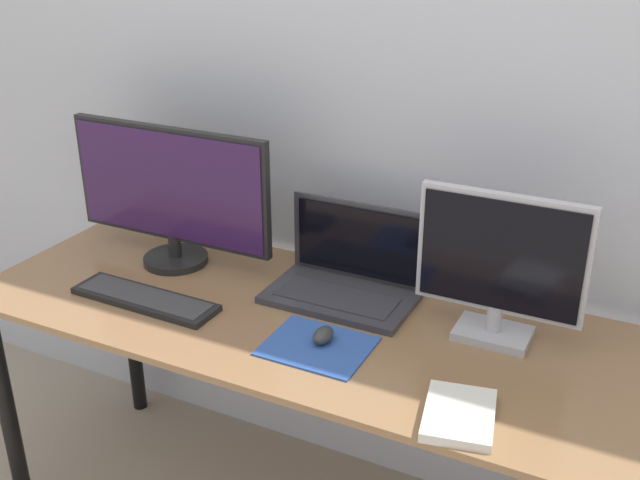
{
  "coord_description": "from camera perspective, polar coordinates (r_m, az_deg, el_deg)",
  "views": [
    {
      "loc": [
        0.74,
        -1.11,
        1.65
      ],
      "look_at": [
        0.01,
        0.37,
        0.91
      ],
      "focal_mm": 42.0,
      "sensor_mm": 36.0,
      "label": 1
    }
  ],
  "objects": [
    {
      "name": "mouse",
      "position": [
        1.75,
        0.25,
        -7.27
      ],
      "size": [
        0.04,
        0.07,
        0.03
      ],
      "color": "#333333",
      "rests_on": "mousepad"
    },
    {
      "name": "monitor_left",
      "position": [
        2.1,
        -11.31,
        3.54
      ],
      "size": [
        0.62,
        0.18,
        0.4
      ],
      "color": "black",
      "rests_on": "desk"
    },
    {
      "name": "book",
      "position": [
        1.54,
        10.56,
        -12.98
      ],
      "size": [
        0.17,
        0.21,
        0.02
      ],
      "color": "silver",
      "rests_on": "desk"
    },
    {
      "name": "wall_back",
      "position": [
        2.01,
        4.21,
        12.47
      ],
      "size": [
        7.0,
        0.05,
        2.5
      ],
      "color": "silver",
      "rests_on": "ground_plane"
    },
    {
      "name": "keyboard",
      "position": [
        1.98,
        -13.2,
        -4.38
      ],
      "size": [
        0.41,
        0.12,
        0.02
      ],
      "color": "black",
      "rests_on": "desk"
    },
    {
      "name": "mousepad",
      "position": [
        1.74,
        -0.18,
        -8.09
      ],
      "size": [
        0.24,
        0.2,
        0.0
      ],
      "color": "#2D519E",
      "rests_on": "desk"
    },
    {
      "name": "monitor_right",
      "position": [
        1.74,
        13.58,
        -1.84
      ],
      "size": [
        0.39,
        0.12,
        0.36
      ],
      "color": "#B2B2B7",
      "rests_on": "desk"
    },
    {
      "name": "desk",
      "position": [
        1.91,
        -0.88,
        -8.35
      ],
      "size": [
        1.76,
        0.65,
        0.72
      ],
      "color": "olive",
      "rests_on": "ground_plane"
    },
    {
      "name": "laptop",
      "position": [
        1.95,
        2.07,
        -2.59
      ],
      "size": [
        0.38,
        0.23,
        0.23
      ],
      "color": "#333338",
      "rests_on": "desk"
    }
  ]
}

